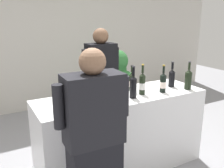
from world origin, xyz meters
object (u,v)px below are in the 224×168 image
object	(u,v)px
wine_glass	(122,87)
potted_shrub	(117,81)
wine_bottle_6	(172,77)
wine_bottle_7	(142,84)
person_server	(101,91)
wine_bottle_5	(112,89)
wine_bottle_8	(102,94)
wine_bottle_3	(163,83)
wine_bottle_4	(132,81)
wine_bottle_1	(133,86)
wine_bottle_2	(188,79)
ice_bucket	(66,96)
person_guest	(94,152)
wine_bottle_0	(85,86)

from	to	relation	value
wine_glass	potted_shrub	world-z (taller)	potted_shrub
wine_bottle_6	wine_glass	size ratio (longest dim) A/B	1.53
wine_bottle_7	person_server	bearing A→B (deg)	103.84
wine_bottle_6	potted_shrub	size ratio (longest dim) A/B	0.26
wine_bottle_5	potted_shrub	world-z (taller)	wine_bottle_5
wine_bottle_6	wine_bottle_8	size ratio (longest dim) A/B	0.94
wine_bottle_3	wine_bottle_4	bearing A→B (deg)	141.88
wine_bottle_1	wine_bottle_2	size ratio (longest dim) A/B	1.03
person_server	wine_bottle_3	bearing A→B (deg)	-60.22
wine_bottle_2	wine_bottle_8	distance (m)	1.19
wine_bottle_3	ice_bucket	xyz separation A→B (m)	(-1.16, 0.10, -0.01)
person_guest	ice_bucket	bearing A→B (deg)	89.47
wine_bottle_5	wine_glass	xyz separation A→B (m)	(0.10, -0.06, 0.02)
wine_bottle_4	wine_bottle_7	world-z (taller)	wine_bottle_7
wine_bottle_4	person_server	world-z (taller)	person_server
wine_bottle_3	wine_bottle_1	bearing A→B (deg)	-179.23
wine_bottle_5	wine_bottle_7	bearing A→B (deg)	1.15
wine_bottle_4	wine_bottle_5	bearing A→B (deg)	-154.26
wine_bottle_0	ice_bucket	size ratio (longest dim) A/B	1.29
wine_bottle_2	wine_glass	bearing A→B (deg)	177.52
potted_shrub	wine_bottle_6	bearing A→B (deg)	-86.06
wine_bottle_3	wine_bottle_4	distance (m)	0.37
wine_bottle_1	person_server	distance (m)	0.81
wine_bottle_1	wine_glass	bearing A→B (deg)	-177.11
wine_bottle_5	wine_bottle_6	world-z (taller)	wine_bottle_5
wine_bottle_3	person_guest	world-z (taller)	person_guest
wine_bottle_0	person_guest	bearing A→B (deg)	-108.33
wine_bottle_3	wine_bottle_5	world-z (taller)	wine_bottle_5
wine_bottle_3	potted_shrub	world-z (taller)	wine_bottle_3
wine_bottle_2	person_server	xyz separation A→B (m)	(-0.79, 0.82, -0.26)
wine_bottle_8	person_server	size ratio (longest dim) A/B	0.21
wine_bottle_5	person_server	world-z (taller)	person_server
wine_bottle_0	wine_glass	bearing A→B (deg)	-44.65
wine_bottle_1	ice_bucket	world-z (taller)	wine_bottle_1
person_server	ice_bucket	bearing A→B (deg)	-137.17
wine_bottle_6	wine_bottle_0	bearing A→B (deg)	171.94
wine_bottle_7	wine_glass	size ratio (longest dim) A/B	1.66
wine_bottle_3	wine_bottle_8	world-z (taller)	wine_bottle_8
wine_bottle_3	wine_glass	bearing A→B (deg)	-178.69
wine_bottle_2	wine_bottle_5	bearing A→B (deg)	174.52
wine_bottle_3	person_guest	bearing A→B (deg)	-154.15
wine_bottle_1	potted_shrub	world-z (taller)	wine_bottle_1
wine_glass	wine_bottle_4	bearing A→B (deg)	40.39
person_server	wine_bottle_1	bearing A→B (deg)	-89.22
wine_bottle_3	wine_bottle_7	xyz separation A→B (m)	(-0.26, 0.05, 0.01)
wine_bottle_8	potted_shrub	xyz separation A→B (m)	(1.00, 1.42, -0.33)
wine_bottle_4	wine_bottle_1	bearing A→B (deg)	-120.38
wine_bottle_5	wine_bottle_4	bearing A→B (deg)	25.74
wine_bottle_2	wine_bottle_8	world-z (taller)	wine_bottle_2
wine_bottle_1	wine_bottle_0	bearing A→B (deg)	146.85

